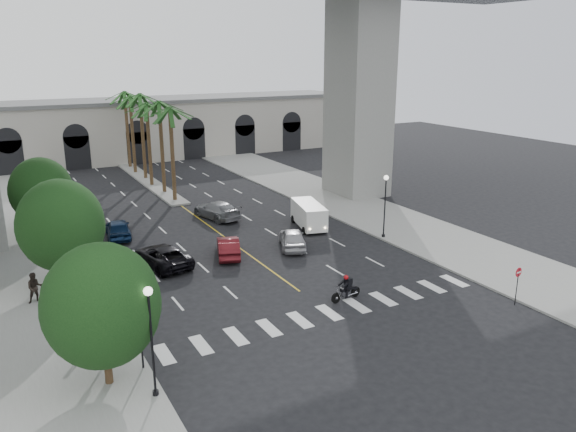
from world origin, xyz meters
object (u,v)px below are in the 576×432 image
Objects in this scene: lamp_post_left_near at (151,333)px; car_d at (217,210)px; car_a at (292,238)px; pedestrian_a at (88,331)px; car_e at (118,229)px; pedestrian_b at (35,288)px; car_b at (228,247)px; car_c at (163,256)px; motorcycle_rider at (347,288)px; do_not_enter_sign at (518,278)px; traffic_signal_near at (140,323)px; lamp_post_right at (385,201)px; traffic_signal_far at (121,293)px; lamp_post_left_far at (74,214)px; cargo_van at (309,214)px.

car_d is at bearing 62.82° from lamp_post_left_near.
car_a is 18.88m from pedestrian_a.
pedestrian_b reaches higher than car_e.
car_c is (-4.93, 0.35, 0.03)m from car_b.
motorcycle_rider is at bearing 18.78° from lamp_post_left_near.
car_b is at bearing 60.96° from car_d.
car_e is 30.79m from do_not_enter_sign.
lamp_post_right is at bearing 24.82° from traffic_signal_near.
motorcycle_rider is 19.01m from pedestrian_b.
pedestrian_b is (-18.75, -1.61, 0.31)m from car_a.
lamp_post_left_near is at bearing -97.92° from pedestrian_a.
lamp_post_left_far is at bearing 90.40° from traffic_signal_far.
traffic_signal_far is at bearing -60.50° from pedestrian_b.
car_c is at bearing -154.10° from cargo_van.
lamp_post_left_near and lamp_post_right have the same top height.
cargo_van is 3.39× the size of pedestrian_a.
lamp_post_left_near is 0.98× the size of cargo_van.
pedestrian_a reaches higher than motorcycle_rider.
car_c is 1.00× the size of car_d.
traffic_signal_near is 26.05m from car_d.
traffic_signal_far reaches higher than car_b.
car_b is 14.85m from pedestrian_a.
car_d is at bearing -87.60° from car_b.
car_b is (9.90, 15.25, -2.48)m from lamp_post_left_near.
car_e is 16.14m from cargo_van.
lamp_post_left_near is 1.00× the size of lamp_post_right.
motorcycle_rider reaches higher than car_a.
lamp_post_left_far is 2.79× the size of pedestrian_b.
traffic_signal_near is 4.00m from traffic_signal_far.
lamp_post_left_far is 7.74m from car_c.
lamp_post_left_far is 16.55m from car_a.
lamp_post_left_near is 13.67m from pedestrian_b.
motorcycle_rider is (13.34, -16.46, -2.47)m from lamp_post_left_far.
car_b is at bearing 170.10° from lamp_post_right.
lamp_post_left_far is 1.15× the size of car_e.
lamp_post_right is 15.84m from car_d.
car_c is (4.97, 15.60, -2.45)m from lamp_post_left_near.
car_c is at bearing 30.61° from pedestrian_a.
car_a is at bearing 44.10° from lamp_post_left_near.
traffic_signal_near reaches higher than do_not_enter_sign.
lamp_post_left_far is 14.52m from traffic_signal_far.
car_b is 0.81× the size of car_c.
traffic_signal_near is 19.33m from car_a.
motorcycle_rider reaches higher than car_d.
traffic_signal_far is 0.66× the size of car_d.
car_e is at bearing 55.13° from pedestrian_b.
pedestrian_b reaches higher than car_d.
traffic_signal_far is 1.50× the size of do_not_enter_sign.
cargo_van is at bearing 40.46° from traffic_signal_near.
lamp_post_left_far is 13.76m from car_d.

